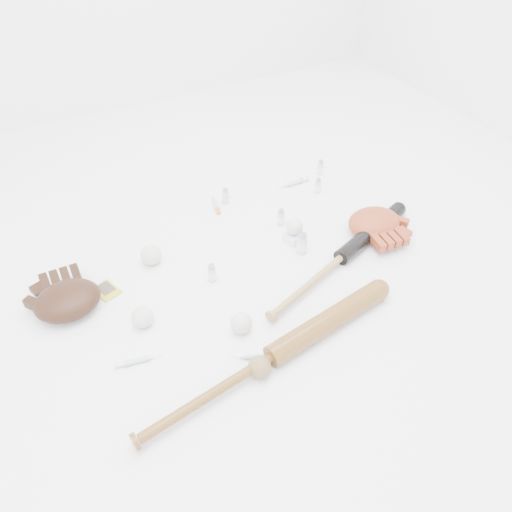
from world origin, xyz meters
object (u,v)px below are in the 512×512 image
bat_dark (342,257)px  bat_wood (273,356)px  glove_dark (67,300)px  pedestal (294,237)px

bat_dark → bat_wood: 0.50m
bat_wood → glove_dark: (-0.47, 0.49, 0.01)m
pedestal → glove_dark: bearing=176.9°
bat_wood → pedestal: 0.56m
glove_dark → pedestal: size_ratio=3.94×
bat_dark → glove_dark: (-0.90, 0.23, 0.02)m
glove_dark → pedestal: 0.82m
bat_wood → glove_dark: glove_dark is taller
bat_dark → glove_dark: size_ratio=3.24×
bat_wood → glove_dark: size_ratio=3.76×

